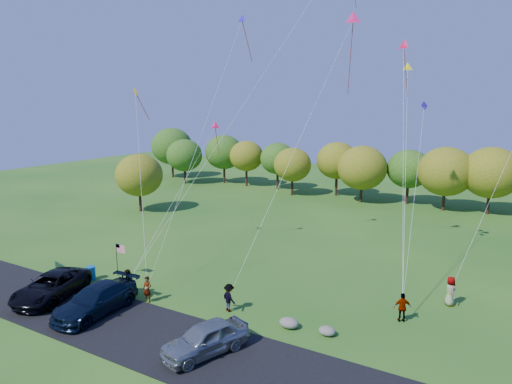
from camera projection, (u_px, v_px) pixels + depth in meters
ground at (193, 308)px, 29.02m from camera, size 140.00×140.00×0.00m
asphalt_lane at (149, 334)px, 25.62m from camera, size 44.00×6.00×0.06m
treeline at (370, 168)px, 58.75m from camera, size 76.62×28.06×7.92m
minivan_dark at (51, 286)px, 30.22m from camera, size 4.36×6.46×1.65m
minivan_navy at (96, 300)px, 28.02m from camera, size 2.70×5.99×1.70m
minivan_silver at (205, 338)px, 23.51m from camera, size 3.48×5.18×1.64m
flyer_a at (147, 289)px, 29.73m from camera, size 0.69×0.51×1.75m
flyer_b at (128, 283)px, 30.57m from camera, size 1.16×1.11×1.89m
flyer_c at (229, 298)px, 28.43m from camera, size 1.32×1.05×1.78m
flyer_d at (402, 307)px, 27.07m from camera, size 1.12×0.86×1.78m
flyer_e at (450, 291)px, 29.25m from camera, size 0.99×1.12×1.93m
park_bench at (62, 269)px, 34.32m from camera, size 1.76×0.66×0.98m
trash_barrel at (91, 273)px, 33.59m from camera, size 0.67×0.67×1.00m
flag_assembly at (119, 252)px, 34.00m from camera, size 0.94×0.61×2.54m
boulder_near at (289, 323)px, 26.42m from camera, size 1.17×0.92×0.59m
boulder_far at (327, 331)px, 25.57m from camera, size 0.97×0.81×0.51m
kites_aloft at (331, 30)px, 35.11m from camera, size 28.54×10.45×15.36m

